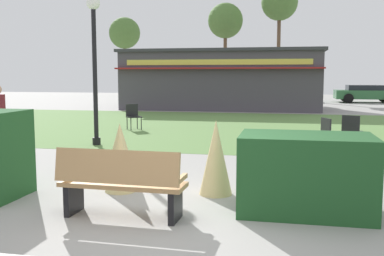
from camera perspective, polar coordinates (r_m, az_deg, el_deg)
ground_plane at (r=6.05m, az=-2.68°, el=-11.69°), size 80.00×80.00×0.00m
lawn_patch at (r=16.78m, az=6.77°, el=0.14°), size 36.00×12.00×0.01m
park_bench at (r=6.13m, az=-8.91°, el=-6.85°), size 1.72×0.58×0.95m
hedge_right at (r=6.51m, az=14.08°, el=-5.59°), size 1.81×1.10×1.09m
ornamental_grass_behind_left at (r=8.13m, az=-9.00°, el=-3.13°), size 0.63×0.63×1.06m
ornamental_grass_behind_right at (r=7.25m, az=3.01°, el=-3.69°), size 0.53×0.53×1.20m
ornamental_grass_behind_center at (r=7.53m, az=-9.03°, el=-3.80°), size 0.51×0.51×1.09m
lamppost_mid at (r=12.58m, az=-12.15°, el=9.32°), size 0.36×0.36×3.98m
food_kiosk at (r=25.79m, az=3.83°, el=6.10°), size 10.98×5.14×3.27m
cafe_chair_east at (r=12.24m, az=19.38°, el=-0.15°), size 0.57×0.57×0.89m
cafe_chair_center at (r=15.99m, az=-7.40°, el=1.70°), size 0.62×0.62×0.89m
cafe_chair_north at (r=11.26m, az=16.92°, el=-0.63°), size 0.58×0.58×0.89m
parked_car_west_slot at (r=33.65m, az=2.39°, el=4.55°), size 4.36×2.39×1.20m
parked_car_center_slot at (r=33.21m, az=11.08°, el=4.40°), size 4.25×2.16×1.20m
parked_car_east_slot at (r=33.64m, az=20.98°, el=4.11°), size 4.24×2.14×1.20m
tree_left_bg at (r=37.38m, az=4.21°, el=13.19°), size 2.80×2.80×7.60m
tree_right_bg at (r=36.91m, az=10.92°, el=15.09°), size 2.80×2.80×8.86m
tree_center_bg at (r=42.12m, az=-8.46°, el=11.63°), size 2.80×2.80×7.03m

